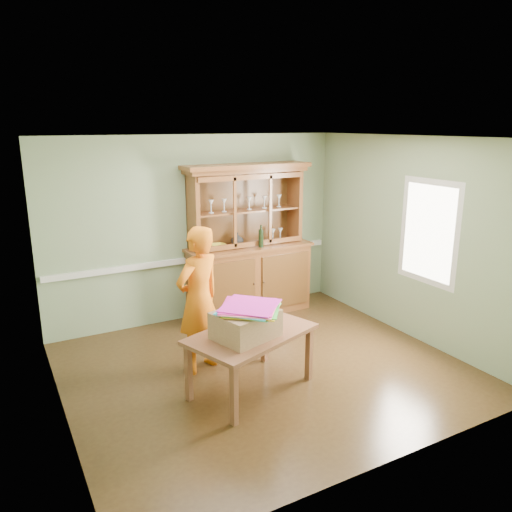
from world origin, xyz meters
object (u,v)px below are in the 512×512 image
china_hutch (248,263)px  cardboard_box (246,324)px  dining_table (251,339)px  person (199,300)px

china_hutch → cardboard_box: 2.46m
china_hutch → dining_table: china_hutch is taller
china_hutch → person: (-1.37, -1.36, 0.07)m
dining_table → person: 0.82m
cardboard_box → person: bearing=103.9°
china_hutch → person: size_ratio=1.31×
china_hutch → dining_table: bearing=-117.1°
cardboard_box → china_hutch: bearing=61.6°
china_hutch → cardboard_box: bearing=-118.4°
china_hutch → person: china_hutch is taller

